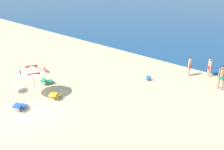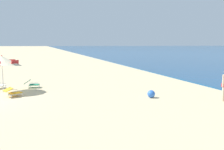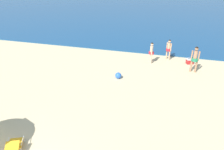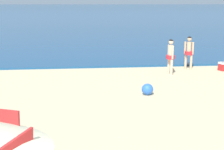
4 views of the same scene
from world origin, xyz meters
name	(u,v)px [view 4 (image 4 of 4)]	position (x,y,z in m)	size (l,w,h in m)	color
ocean_water	(77,6)	(0.00, 413.99, 0.05)	(800.00, 800.00, 0.10)	navy
person_standing_near_shore	(171,54)	(3.38, 12.18, 0.91)	(0.39, 0.46, 1.58)	beige
person_wading_in	(189,50)	(4.58, 13.24, 0.92)	(0.39, 0.39, 1.59)	#D8A87F
cooler_box	(224,66)	(6.19, 12.81, 0.20)	(0.58, 0.49, 0.43)	red
beach_ball	(147,89)	(1.68, 9.00, 0.20)	(0.40, 0.40, 0.40)	blue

